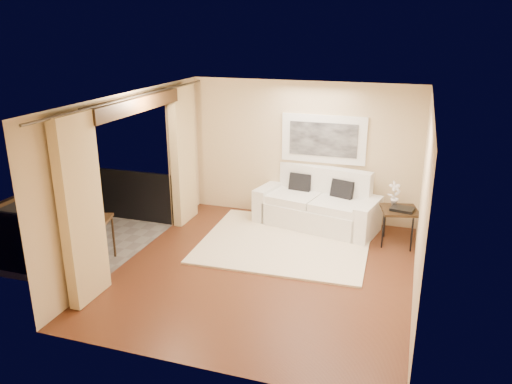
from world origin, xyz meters
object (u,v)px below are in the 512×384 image
at_px(balcony_chair_far, 66,208).
at_px(sofa, 318,206).
at_px(orchid, 395,194).
at_px(bistro_table, 90,224).
at_px(ice_bucket, 84,210).
at_px(side_table, 399,212).
at_px(balcony_chair_near, 75,234).

bearing_deg(balcony_chair_far, sofa, -138.20).
relative_size(sofa, orchid, 5.57).
bearing_deg(balcony_chair_far, bistro_table, 162.23).
relative_size(orchid, bistro_table, 0.57).
height_order(orchid, bistro_table, orchid).
relative_size(orchid, ice_bucket, 2.18).
xyz_separation_m(balcony_chair_far, ice_bucket, (0.79, -0.52, 0.24)).
distance_m(sofa, bistro_table, 4.17).
height_order(bistro_table, balcony_chair_far, balcony_chair_far).
distance_m(sofa, orchid, 1.50).
height_order(side_table, bistro_table, bistro_table).
height_order(orchid, balcony_chair_far, orchid).
distance_m(side_table, ice_bucket, 5.32).
distance_m(bistro_table, balcony_chair_far, 1.13).
height_order(sofa, bistro_table, sofa).
height_order(orchid, ice_bucket, orchid).
distance_m(sofa, side_table, 1.58).
bearing_deg(orchid, balcony_chair_far, -162.26).
bearing_deg(bistro_table, orchid, 27.53).
xyz_separation_m(orchid, balcony_chair_near, (-4.63, -2.73, -0.27)).
distance_m(side_table, balcony_chair_far, 5.88).
xyz_separation_m(orchid, balcony_chair_far, (-5.54, -1.77, -0.29)).
bearing_deg(orchid, ice_bucket, -154.25).
xyz_separation_m(bistro_table, ice_bucket, (-0.16, 0.10, 0.18)).
bearing_deg(balcony_chair_far, ice_bucket, 162.30).
xyz_separation_m(sofa, balcony_chair_far, (-4.14, -2.03, 0.20)).
bearing_deg(bistro_table, balcony_chair_far, 146.51).
height_order(sofa, side_table, sofa).
bearing_deg(sofa, orchid, 1.54).
distance_m(sofa, balcony_chair_near, 4.41).
bearing_deg(side_table, ice_bucket, -156.39).
bearing_deg(orchid, sofa, 169.54).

